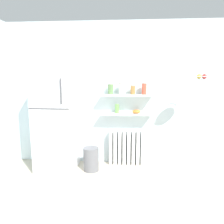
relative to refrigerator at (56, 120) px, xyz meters
The scene contains 14 objects.
ground_plane 1.92m from the refrigerator, 43.60° to the right, with size 7.04×7.04×0.00m, color #B2A893.
back_wall 1.36m from the refrigerator, 16.94° to the left, with size 7.04×0.10×2.60m, color silver.
refrigerator is the anchor object (origin of this frame).
radiator 1.38m from the refrigerator, 11.26° to the left, with size 0.65×0.12×0.63m.
wall_shelf_lower 1.25m from the refrigerator, ahead, with size 0.93×0.22×0.03m, color white.
wall_shelf_upper 1.32m from the refrigerator, ahead, with size 0.93×0.22×0.03m, color white.
storage_jar_0 1.10m from the refrigerator, 12.95° to the left, with size 0.09×0.09×0.19m.
storage_jar_1 1.28m from the refrigerator, 10.76° to the left, with size 0.10×0.10×0.21m.
storage_jar_2 1.45m from the refrigerator, ahead, with size 0.08×0.08×0.17m.
storage_jar_3 1.64m from the refrigerator, ahead, with size 0.08×0.08×0.21m.
vase 1.09m from the refrigerator, 11.55° to the left, with size 0.07×0.07×0.16m, color #66A84C.
shelf_bowl 1.42m from the refrigerator, ahead, with size 0.15×0.15×0.07m, color orange.
trash_bin 0.92m from the refrigerator, ahead, with size 0.27×0.27×0.41m, color slate.
hanging_fruit_basket 2.49m from the refrigerator, ahead, with size 0.33×0.33×0.08m.
Camera 1 is at (0.04, -1.99, 1.67)m, focal length 35.09 mm.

